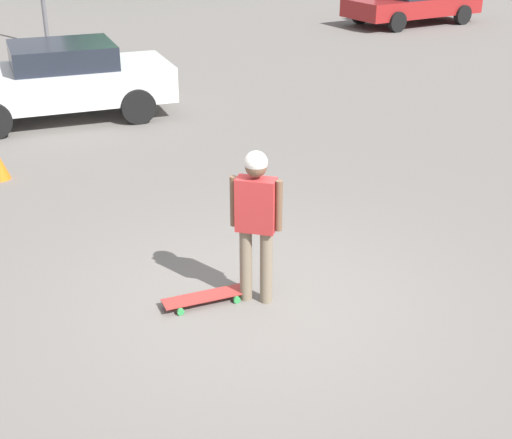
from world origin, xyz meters
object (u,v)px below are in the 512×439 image
skateboard (205,297)px  car_parked_near (60,79)px  person (256,213)px  car_parked_far (413,2)px

skateboard → car_parked_near: size_ratio=0.21×
person → car_parked_near: 7.87m
skateboard → car_parked_near: 7.71m
person → car_parked_near: bearing=133.0°
skateboard → car_parked_near: bearing=-87.7°
person → skateboard: person is taller
car_parked_near → car_parked_far: (13.18, 5.49, -0.03)m
car_parked_near → person: bearing=97.6°
person → car_parked_near: (-0.04, 7.87, -0.27)m
skateboard → car_parked_far: car_parked_far is taller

